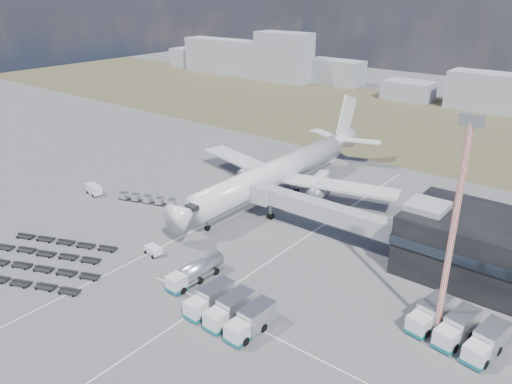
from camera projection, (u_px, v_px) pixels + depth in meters
The scene contains 16 objects.
ground at pixel (172, 249), 87.55m from camera, with size 420.00×420.00×0.00m, color #565659.
grass_strip at pixel (415, 123), 167.19m from camera, with size 420.00×90.00×0.01m, color brown.
lane_markings at pixel (225, 259), 84.12m from camera, with size 47.12×110.00×0.01m.
terminal at pixel (504, 253), 75.52m from camera, with size 30.40×16.40×11.00m.
jet_bridge at pixel (313, 208), 91.29m from camera, with size 30.30×3.80×7.05m.
airliner at pixel (280, 171), 108.95m from camera, with size 51.59×64.53×17.62m.
skyline at pixel (407, 81), 202.29m from camera, with size 312.30×25.47×22.49m.
fuel_tanker at pixel (195, 272), 77.44m from camera, with size 2.99×10.35×3.32m.
pushback_tug at pixel (154, 251), 85.42m from camera, with size 3.20×1.80×1.45m, color silver.
utility_van at pixel (94, 190), 109.77m from camera, with size 4.24×1.92×2.27m, color silver.
catering_truck at pixel (321, 180), 114.43m from camera, with size 4.00×6.30×2.69m.
service_trucks_near at pixel (229, 310), 68.24m from camera, with size 10.73×8.26×3.18m.
service_trucks_far at pixel (457, 328), 64.62m from camera, with size 11.65×9.54×3.19m.
uld_row at pixel (148, 199), 105.42m from camera, with size 13.51×5.81×1.51m.
baggage_dollies at pixel (37, 260), 83.05m from camera, with size 27.24×22.73×0.76m.
floodlight_mast at pixel (452, 234), 60.65m from camera, with size 2.79×2.29×29.67m.
Camera 1 is at (59.30, -51.24, 42.88)m, focal length 35.00 mm.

